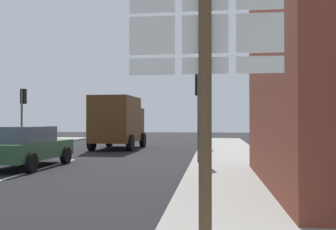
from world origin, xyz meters
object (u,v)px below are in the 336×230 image
at_px(route_sign_post, 205,91).
at_px(traffic_light_far_left, 23,104).
at_px(sedan_far, 26,146).
at_px(traffic_light_far_right, 204,108).
at_px(delivery_truck, 118,121).
at_px(traffic_light_near_right, 199,96).

relative_size(route_sign_post, traffic_light_far_left, 0.89).
distance_m(sedan_far, traffic_light_far_right, 11.06).
relative_size(route_sign_post, traffic_light_far_right, 0.99).
relative_size(sedan_far, traffic_light_far_left, 1.19).
distance_m(delivery_truck, traffic_light_near_right, 9.36).
distance_m(route_sign_post, traffic_light_far_right, 18.07).
bearing_deg(delivery_truck, traffic_light_far_left, -177.60).
relative_size(route_sign_post, traffic_light_near_right, 0.91).
bearing_deg(traffic_light_far_left, sedan_far, -62.12).
xyz_separation_m(sedan_far, traffic_light_far_left, (-4.72, 8.92, 1.89)).
height_order(delivery_truck, route_sign_post, route_sign_post).
xyz_separation_m(sedan_far, traffic_light_near_right, (6.13, 1.34, 1.85)).
bearing_deg(traffic_light_far_right, traffic_light_near_right, -90.00).
distance_m(route_sign_post, traffic_light_far_left, 21.19).
distance_m(sedan_far, traffic_light_far_left, 10.27).
height_order(traffic_light_far_right, traffic_light_far_left, traffic_light_far_left).
xyz_separation_m(delivery_truck, traffic_light_far_right, (5.05, -0.10, 0.75)).
distance_m(delivery_truck, route_sign_post, 18.98).
height_order(sedan_far, traffic_light_far_right, traffic_light_far_right).
bearing_deg(route_sign_post, traffic_light_far_left, 122.18).
bearing_deg(sedan_far, route_sign_post, -53.93).
xyz_separation_m(delivery_truck, traffic_light_near_right, (5.05, -7.82, 0.96)).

